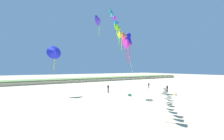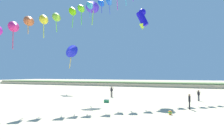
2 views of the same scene
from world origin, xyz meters
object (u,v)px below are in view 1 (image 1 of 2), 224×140
at_px(large_kite_high_solo, 129,39).
at_px(beach_cooler, 130,95).
at_px(person_near_right, 167,88).
at_px(person_mid_center, 149,85).
at_px(large_kite_low_lead, 99,20).
at_px(beach_ball, 176,94).
at_px(person_near_left, 108,88).
at_px(large_kite_mid_trail, 54,52).

xyz_separation_m(large_kite_high_solo, beach_cooler, (-3.73, -4.81, -11.69)).
bearing_deg(person_near_right, person_mid_center, 77.37).
bearing_deg(person_near_right, large_kite_low_lead, 158.48).
bearing_deg(beach_ball, beach_cooler, 151.04).
distance_m(person_near_left, person_mid_center, 12.54).
bearing_deg(large_kite_high_solo, large_kite_mid_trail, 164.44).
bearing_deg(person_near_right, large_kite_high_solo, 134.73).
relative_size(person_mid_center, beach_cooler, 2.57).
relative_size(large_kite_high_solo, beach_cooler, 5.39).
xyz_separation_m(large_kite_low_lead, beach_ball, (12.10, -8.68, -14.50)).
xyz_separation_m(person_near_left, large_kite_high_solo, (5.12, -0.64, 10.90)).
height_order(person_near_left, large_kite_low_lead, large_kite_low_lead).
height_order(person_near_right, large_kite_mid_trail, large_kite_mid_trail).
distance_m(person_mid_center, large_kite_high_solo, 13.34).
height_order(person_near_left, beach_ball, person_near_left).
relative_size(person_near_right, large_kite_high_solo, 0.50).
xyz_separation_m(person_near_right, large_kite_high_solo, (-5.91, 5.97, 11.00)).
distance_m(person_near_right, beach_cooler, 9.74).
bearing_deg(person_near_left, beach_ball, -46.60).
xyz_separation_m(person_near_right, large_kite_low_lead, (-13.85, 5.46, 13.78)).
relative_size(person_near_left, large_kite_mid_trail, 0.34).
relative_size(large_kite_mid_trail, beach_cooler, 8.85).
bearing_deg(beach_ball, person_near_left, 133.40).
bearing_deg(beach_ball, large_kite_low_lead, 144.36).
bearing_deg(large_kite_high_solo, large_kite_low_lead, -176.34).
distance_m(person_near_right, beach_ball, 3.73).
xyz_separation_m(large_kite_high_solo, beach_ball, (4.17, -9.19, -11.73)).
relative_size(large_kite_low_lead, beach_ball, 11.74).
relative_size(person_mid_center, large_kite_high_solo, 0.48).
xyz_separation_m(person_near_right, beach_cooler, (-9.65, 1.16, -0.69)).
height_order(person_near_right, beach_cooler, person_near_right).
relative_size(large_kite_mid_trail, large_kite_high_solo, 1.64).
xyz_separation_m(person_near_left, beach_ball, (9.29, -9.82, -0.83)).
bearing_deg(beach_cooler, large_kite_mid_trail, 141.96).
xyz_separation_m(person_near_right, beach_ball, (-1.74, -3.22, -0.72)).
bearing_deg(person_near_left, person_mid_center, 0.67).
bearing_deg(large_kite_high_solo, beach_cooler, -127.81).
relative_size(beach_cooler, beach_ball, 1.59).
xyz_separation_m(person_mid_center, large_kite_mid_trail, (-22.77, 3.49, 7.65)).
bearing_deg(beach_ball, person_near_right, 61.57).
xyz_separation_m(large_kite_mid_trail, beach_cooler, (11.61, -9.09, -8.29)).
bearing_deg(large_kite_mid_trail, beach_cooler, -38.04).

